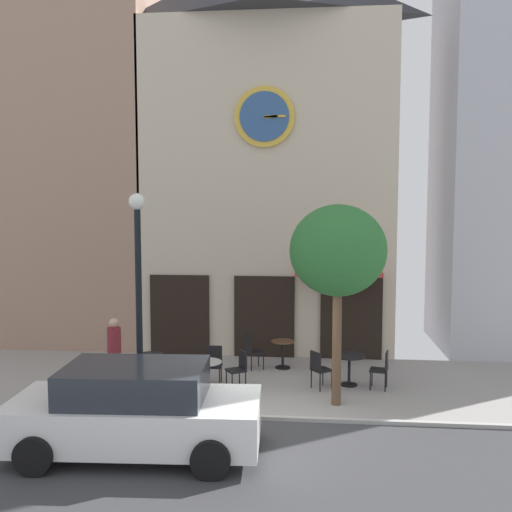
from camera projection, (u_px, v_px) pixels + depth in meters
name	position (u px, v px, depth m)	size (l,w,h in m)	color
ground_plane	(266.00, 438.00, 10.79)	(25.23, 11.45, 0.13)	gray
clock_building	(268.00, 147.00, 16.95)	(7.29, 3.20, 11.63)	beige
neighbor_building_left	(64.00, 130.00, 18.84)	(6.32, 4.61, 13.44)	#9E7A66
street_lamp	(139.00, 296.00, 12.65)	(0.36, 0.36, 4.56)	black
street_tree	(338.00, 252.00, 12.22)	(2.05, 1.85, 4.32)	brown
cafe_table_center_right	(151.00, 365.00, 13.77)	(0.62, 0.62, 0.76)	black
cafe_table_center	(206.00, 371.00, 13.12)	(0.69, 0.69, 0.77)	black
cafe_table_rightmost	(283.00, 350.00, 15.25)	(0.62, 0.62, 0.73)	black
cafe_table_center_left	(349.00, 363.00, 13.79)	(0.80, 0.80, 0.74)	black
cafe_chair_corner	(239.00, 367.00, 13.54)	(0.55, 0.55, 0.90)	black
cafe_chair_outer	(214.00, 362.00, 13.96)	(0.41, 0.41, 0.90)	black
cafe_chair_near_tree	(252.00, 349.00, 15.15)	(0.54, 0.54, 0.90)	black
cafe_chair_right_end	(319.00, 367.00, 13.51)	(0.56, 0.56, 0.90)	black
cafe_chair_curbside	(382.00, 367.00, 13.50)	(0.48, 0.48, 0.90)	black
pedestrian_maroon	(114.00, 352.00, 13.54)	(0.33, 0.33, 1.67)	#2D2D38
parked_car_white	(136.00, 410.00, 10.03)	(4.38, 2.19, 1.55)	white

